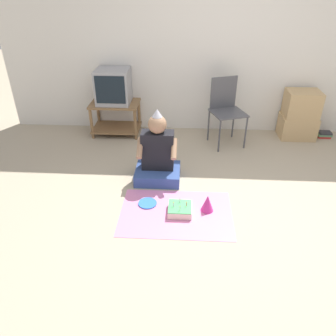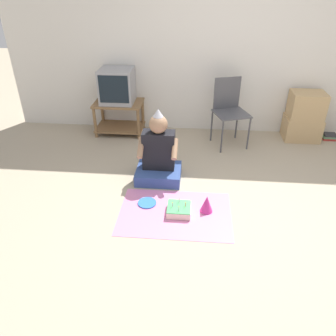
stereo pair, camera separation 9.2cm
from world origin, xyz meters
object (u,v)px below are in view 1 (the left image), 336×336
(folding_chair, at_px, (226,106))
(party_hat_blue, at_px, (207,203))
(person_seated, at_px, (158,157))
(birthday_cake, at_px, (180,209))
(tv, at_px, (113,86))
(cardboard_box_stack, at_px, (300,115))
(paper_plate, at_px, (148,203))
(book_pile, at_px, (324,134))

(folding_chair, height_order, party_hat_blue, folding_chair)
(person_seated, distance_m, birthday_cake, 0.76)
(folding_chair, bearing_deg, tv, 172.57)
(tv, distance_m, cardboard_box_stack, 2.75)
(tv, relative_size, cardboard_box_stack, 0.69)
(birthday_cake, bearing_deg, folding_chair, 71.03)
(cardboard_box_stack, xyz_separation_m, paper_plate, (-2.05, -1.80, -0.33))
(person_seated, relative_size, party_hat_blue, 4.75)
(party_hat_blue, bearing_deg, folding_chair, 79.57)
(party_hat_blue, bearing_deg, book_pile, 45.75)
(cardboard_box_stack, height_order, person_seated, person_seated)
(folding_chair, relative_size, party_hat_blue, 5.03)
(party_hat_blue, bearing_deg, birthday_cake, -169.39)
(tv, distance_m, person_seated, 1.53)
(folding_chair, bearing_deg, paper_plate, -120.74)
(birthday_cake, distance_m, paper_plate, 0.38)
(book_pile, height_order, paper_plate, book_pile)
(cardboard_box_stack, distance_m, party_hat_blue, 2.37)
(person_seated, bearing_deg, tv, 120.47)
(paper_plate, bearing_deg, birthday_cake, -20.28)
(tv, bearing_deg, book_pile, 0.54)
(folding_chair, bearing_deg, person_seated, -129.58)
(tv, bearing_deg, birthday_cake, -61.91)
(paper_plate, bearing_deg, folding_chair, 59.26)
(party_hat_blue, relative_size, paper_plate, 0.91)
(birthday_cake, xyz_separation_m, paper_plate, (-0.35, 0.13, -0.03))
(cardboard_box_stack, distance_m, book_pile, 0.53)
(birthday_cake, bearing_deg, paper_plate, 159.72)
(cardboard_box_stack, height_order, birthday_cake, cardboard_box_stack)
(tv, relative_size, paper_plate, 2.41)
(folding_chair, xyz_separation_m, person_seated, (-0.87, -1.05, -0.25))
(person_seated, bearing_deg, birthday_cake, -66.79)
(book_pile, xyz_separation_m, birthday_cake, (-2.13, -1.95, 0.00))
(folding_chair, bearing_deg, book_pile, 8.84)
(party_hat_blue, height_order, paper_plate, party_hat_blue)
(folding_chair, distance_m, book_pile, 1.64)
(person_seated, relative_size, paper_plate, 4.32)
(folding_chair, xyz_separation_m, birthday_cake, (-0.59, -1.71, -0.50))
(tv, bearing_deg, party_hat_blue, -55.00)
(person_seated, distance_m, paper_plate, 0.60)
(tv, bearing_deg, paper_plate, -69.40)
(party_hat_blue, bearing_deg, person_seated, 133.05)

